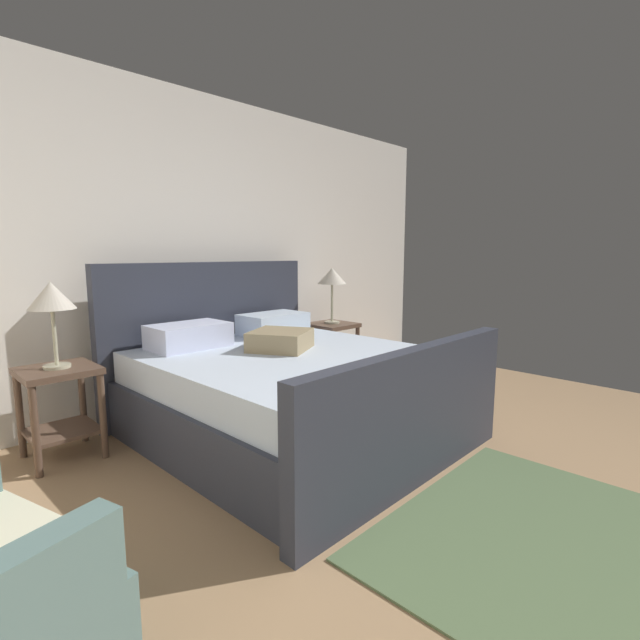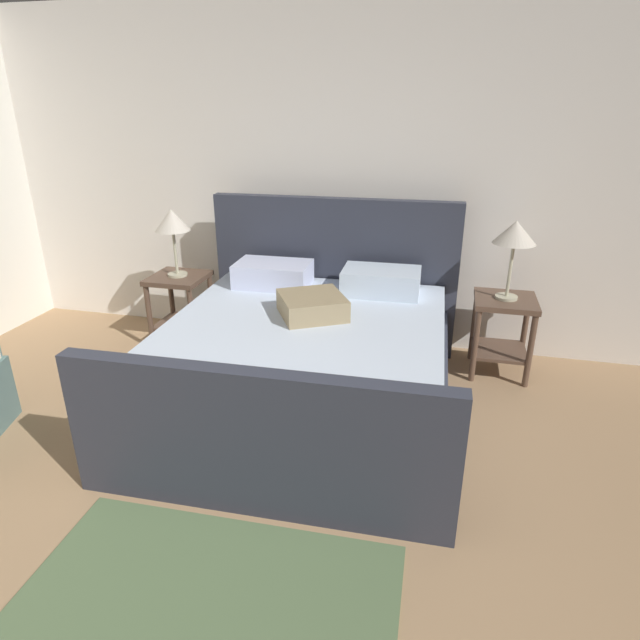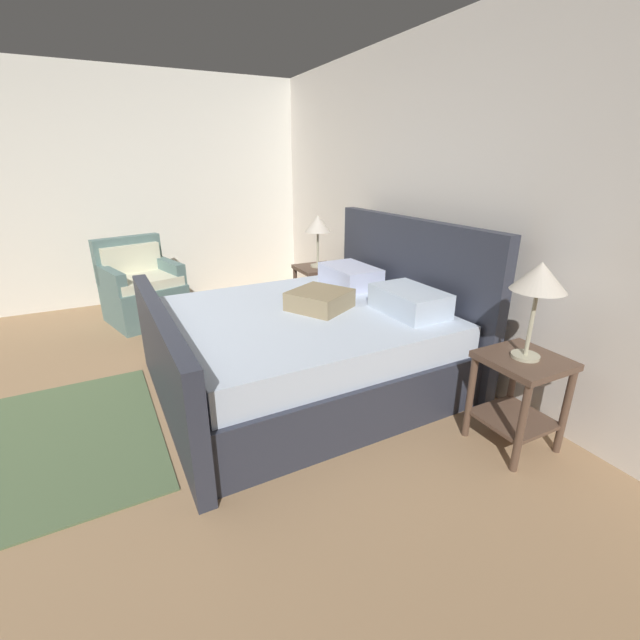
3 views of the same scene
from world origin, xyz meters
name	(u,v)px [view 3 (image 3 of 3)]	position (x,y,z in m)	size (l,w,h in m)	color
ground_plane	(19,457)	(0.00, 0.00, -0.01)	(5.97, 6.28, 0.02)	#A37F59
wall_back	(444,206)	(0.00, 3.20, 1.34)	(6.09, 0.12, 2.67)	white
wall_side_left	(27,194)	(-3.05, 0.00, 1.34)	(0.12, 6.40, 2.67)	white
bed	(308,342)	(-0.03, 1.98, 0.35)	(2.01, 2.18, 1.25)	#2E323E
nightstand_right	(519,387)	(1.26, 2.77, 0.40)	(0.44, 0.44, 0.60)	brown
table_lamp_right	(539,280)	(1.26, 2.77, 1.07)	(0.30, 0.30, 0.57)	#B7B293
nightstand_left	(318,284)	(-1.33, 2.71, 0.40)	(0.44, 0.44, 0.60)	brown
table_lamp_left	(318,226)	(-1.33, 2.71, 1.04)	(0.28, 0.28, 0.55)	#B7B293
armchair	(142,290)	(-2.17, 0.96, 0.35)	(0.90, 0.90, 0.90)	slate
area_rug	(59,442)	(-0.03, 0.21, 0.01)	(1.59, 1.19, 0.01)	#576C47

